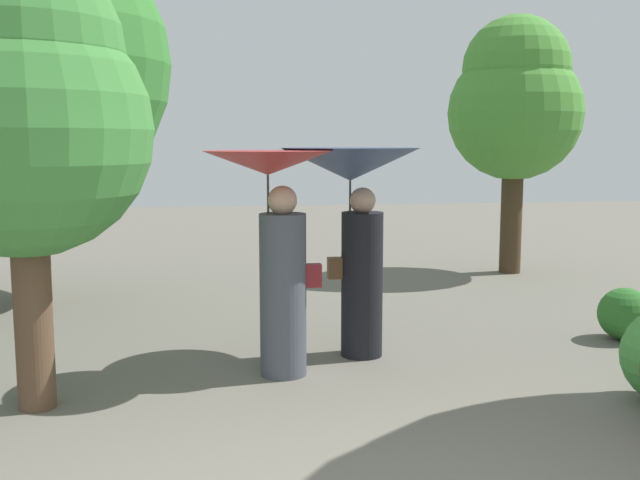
{
  "coord_description": "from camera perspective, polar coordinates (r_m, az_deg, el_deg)",
  "views": [
    {
      "loc": [
        -0.99,
        -3.32,
        2.03
      ],
      "look_at": [
        0.0,
        3.44,
        1.12
      ],
      "focal_mm": 41.51,
      "sensor_mm": 36.0,
      "label": 1
    }
  ],
  "objects": [
    {
      "name": "person_left",
      "position": [
        6.33,
        -3.44,
        1.0
      ],
      "size": [
        1.1,
        1.1,
        1.95
      ],
      "rotation": [
        0.0,
        0.0,
        1.52
      ],
      "color": "#474C56",
      "rests_on": "ground"
    },
    {
      "name": "person_right",
      "position": [
        6.88,
        2.63,
        3.06
      ],
      "size": [
        1.29,
        1.29,
        1.97
      ],
      "rotation": [
        0.0,
        0.0,
        1.52
      ],
      "color": "black",
      "rests_on": "ground"
    },
    {
      "name": "tree_near_right",
      "position": [
        11.74,
        14.82,
        10.36
      ],
      "size": [
        2.02,
        2.02,
        3.91
      ],
      "color": "#42301E",
      "rests_on": "ground"
    },
    {
      "name": "tree_mid_left",
      "position": [
        9.96,
        -21.93,
        13.98
      ],
      "size": [
        3.54,
        3.54,
        5.18
      ],
      "color": "#4C3823",
      "rests_on": "ground"
    },
    {
      "name": "tree_far_back",
      "position": [
        5.89,
        -21.98,
        9.57
      ],
      "size": [
        1.88,
        1.88,
        3.43
      ],
      "color": "brown",
      "rests_on": "ground"
    },
    {
      "name": "bush_path_left",
      "position": [
        8.25,
        22.43,
        -5.28
      ],
      "size": [
        0.54,
        0.54,
        0.54
      ],
      "primitive_type": "sphere",
      "color": "#2D6B28",
      "rests_on": "ground"
    }
  ]
}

